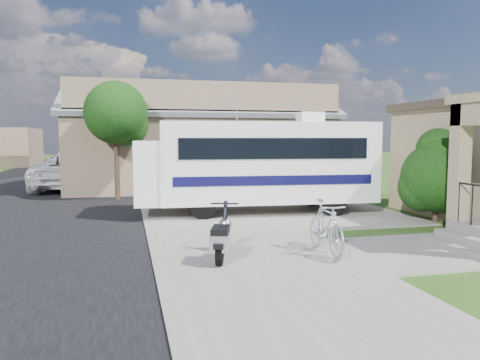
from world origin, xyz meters
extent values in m
plane|color=#1B3F11|center=(0.00, 0.00, 0.00)|extent=(120.00, 120.00, 0.00)
cube|color=black|center=(-7.50, 10.00, 0.01)|extent=(9.00, 80.00, 0.02)
cube|color=slate|center=(-1.00, 10.00, 0.03)|extent=(4.00, 80.00, 0.06)
cube|color=slate|center=(1.50, 4.50, 0.03)|extent=(7.00, 6.00, 0.05)
cube|color=slate|center=(3.00, -1.00, 0.03)|extent=(4.00, 3.00, 0.05)
cube|color=black|center=(5.48, 2.70, 1.70)|extent=(0.04, 1.10, 1.20)
cube|color=slate|center=(3.70, -1.30, 0.16)|extent=(0.40, 2.16, 0.32)
cube|color=slate|center=(3.35, -1.30, 0.08)|extent=(0.35, 2.16, 0.16)
cube|color=#8F7A5A|center=(4.08, -0.28, 1.85)|extent=(0.35, 0.35, 2.70)
cube|color=#736148|center=(0.00, 14.00, 1.80)|extent=(12.00, 8.00, 3.60)
cube|color=slate|center=(0.00, 12.00, 4.15)|extent=(12.50, 4.40, 1.78)
cube|color=slate|center=(0.00, 16.00, 4.15)|extent=(12.50, 4.40, 1.78)
cube|color=slate|center=(0.00, 14.00, 4.85)|extent=(12.50, 0.50, 0.22)
cube|color=#736148|center=(0.00, 10.10, 4.15)|extent=(11.76, 0.20, 1.30)
cylinder|color=black|center=(-3.80, 9.00, 1.57)|extent=(0.20, 0.20, 3.15)
sphere|color=black|center=(-3.80, 9.00, 3.38)|extent=(2.40, 2.40, 2.40)
sphere|color=black|center=(-3.40, 9.20, 2.93)|extent=(1.68, 1.68, 1.68)
cylinder|color=black|center=(-3.80, 19.00, 1.65)|extent=(0.20, 0.20, 3.29)
sphere|color=black|center=(-3.80, 19.00, 3.53)|extent=(2.40, 2.40, 2.40)
sphere|color=black|center=(-3.40, 19.20, 3.06)|extent=(1.68, 1.68, 1.68)
cylinder|color=black|center=(-3.80, 28.00, 1.50)|extent=(0.20, 0.20, 3.01)
sphere|color=black|center=(-3.80, 28.00, 3.22)|extent=(2.40, 2.40, 2.40)
sphere|color=black|center=(-3.40, 28.20, 2.79)|extent=(1.68, 1.68, 1.68)
cube|color=white|center=(0.90, 4.67, 1.67)|extent=(6.82, 2.87, 2.48)
cube|color=white|center=(-2.80, 4.95, 1.38)|extent=(0.93, 2.31, 1.90)
cube|color=black|center=(-2.98, 4.96, 1.90)|extent=(0.21, 2.02, 0.86)
cube|color=black|center=(0.81, 3.47, 2.11)|extent=(5.65, 0.45, 0.62)
cube|color=black|center=(0.99, 5.87, 2.11)|extent=(5.65, 0.45, 0.62)
cube|color=#0C0A35|center=(0.81, 3.48, 1.17)|extent=(5.98, 0.47, 0.29)
cube|color=#0C0A35|center=(0.99, 5.87, 1.17)|extent=(5.98, 0.47, 0.29)
cube|color=white|center=(2.32, 4.57, 3.08)|extent=(0.81, 0.72, 0.33)
cylinder|color=#B6B7BE|center=(-0.05, 4.74, 3.38)|extent=(0.04, 0.04, 0.95)
cylinder|color=black|center=(-1.31, 3.79, 0.43)|extent=(0.78, 0.32, 0.76)
cylinder|color=black|center=(-1.15, 5.88, 0.43)|extent=(0.78, 0.32, 0.76)
cylinder|color=black|center=(2.68, 3.49, 0.43)|extent=(0.78, 0.32, 0.76)
cylinder|color=black|center=(2.84, 5.58, 0.43)|extent=(0.78, 0.32, 0.76)
cylinder|color=black|center=(5.16, 2.00, 0.40)|extent=(0.16, 0.16, 0.80)
sphere|color=black|center=(5.16, 2.00, 1.30)|extent=(2.00, 2.00, 2.00)
sphere|color=black|center=(5.56, 2.30, 1.70)|extent=(1.60, 1.60, 1.60)
sphere|color=black|center=(4.86, 2.20, 1.00)|extent=(1.40, 1.40, 1.40)
sphere|color=black|center=(5.36, 1.70, 0.90)|extent=(1.20, 1.20, 1.20)
sphere|color=black|center=(5.16, 2.00, 2.10)|extent=(1.20, 1.20, 1.20)
cylinder|color=black|center=(-1.80, -1.22, 0.29)|extent=(0.25, 0.47, 0.45)
cylinder|color=black|center=(-1.46, -0.15, 0.29)|extent=(0.25, 0.47, 0.45)
cube|color=#B6B7BE|center=(-1.64, -0.73, 0.35)|extent=(0.46, 0.63, 0.08)
cube|color=#B6B7BE|center=(-1.77, -1.12, 0.49)|extent=(0.50, 0.64, 0.31)
cube|color=black|center=(-1.75, -1.07, 0.70)|extent=(0.48, 0.68, 0.12)
cube|color=black|center=(-1.84, -1.37, 0.47)|extent=(0.24, 0.25, 0.10)
cylinder|color=black|center=(-1.48, -0.21, 0.70)|extent=(0.18, 0.36, 0.85)
sphere|color=#B6B7BE|center=(-1.46, -0.15, 0.62)|extent=(0.29, 0.29, 0.29)
sphere|color=black|center=(-1.43, -0.07, 0.62)|extent=(0.12, 0.12, 0.12)
cylinder|color=black|center=(-1.50, -0.29, 1.09)|extent=(0.55, 0.20, 0.04)
cube|color=black|center=(-1.46, -0.15, 0.41)|extent=(0.22, 0.32, 0.06)
imported|color=#B6B7BE|center=(0.51, -0.81, 0.54)|extent=(0.57, 1.82, 1.09)
imported|color=silver|center=(-5.84, 13.48, 0.83)|extent=(3.47, 6.29, 1.67)
imported|color=silver|center=(-6.64, 20.09, 0.81)|extent=(3.14, 5.90, 1.63)
cylinder|color=#156D25|center=(3.81, -0.38, 0.10)|extent=(0.45, 0.45, 0.20)
camera|label=1|loc=(-3.44, -9.58, 2.44)|focal=35.00mm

